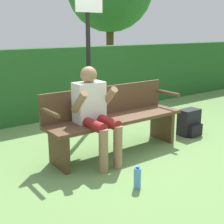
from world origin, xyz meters
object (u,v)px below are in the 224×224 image
Objects in this scene: backpack at (189,123)px; person_seated at (94,110)px; water_bottle at (137,178)px; signpost at (89,48)px; park_bench at (114,118)px.

person_seated is at bearing 178.73° from backpack.
backpack is at bearing 24.56° from water_bottle.
signpost reaches higher than person_seated.
signpost is at bearing 60.35° from person_seated.
signpost is (0.66, 1.95, 1.24)m from water_bottle.
water_bottle is 2.40m from signpost.
person_seated is 4.84× the size of water_bottle.
backpack is at bearing -44.02° from signpost.
water_bottle is at bearing -92.63° from person_seated.
park_bench is 4.74× the size of backpack.
water_bottle is (-0.44, -1.00, -0.36)m from park_bench.
backpack is at bearing -1.27° from person_seated.
signpost is at bearing 77.01° from park_bench.
water_bottle is (-1.82, -0.83, -0.08)m from backpack.
person_seated is at bearing -119.65° from signpost.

